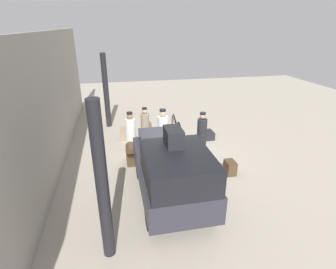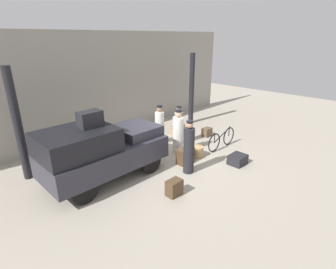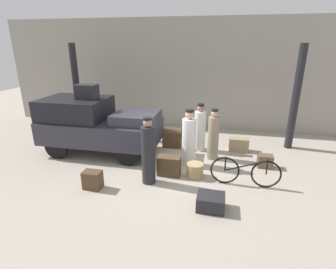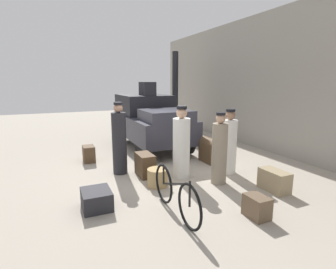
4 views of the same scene
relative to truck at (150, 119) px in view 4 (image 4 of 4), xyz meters
name	(u,v)px [view 4 (image 4 of 4)]	position (x,y,z in m)	size (l,w,h in m)	color
ground_plane	(158,168)	(2.32, -0.63, -1.00)	(30.00, 30.00, 0.00)	#A89E8E
station_building_facade	(278,83)	(2.32, 3.44, 1.25)	(16.00, 0.15, 4.50)	gray
canopy_pillar_left	(175,94)	(-1.65, 1.76, 0.76)	(0.26, 0.26, 3.52)	black
truck	(150,119)	(0.00, 0.00, 0.00)	(3.85, 1.77, 1.82)	black
bicycle	(175,193)	(4.74, -1.28, -0.61)	(1.78, 0.04, 0.80)	black
wicker_basket	(158,177)	(3.43, -1.09, -0.80)	(0.46, 0.46, 0.39)	tan
conductor_in_dark_uniform	(229,144)	(3.35, 0.88, -0.25)	(0.38, 0.38, 1.63)	white
porter_with_bicycle	(219,151)	(3.83, 0.25, -0.25)	(0.34, 0.34, 1.63)	gray
porter_lifting_near_truck	(119,141)	(2.26, -1.64, -0.17)	(0.36, 0.36, 1.80)	#232328
porter_standing_middle	(181,146)	(3.14, -0.36, -0.21)	(0.41, 0.41, 1.74)	white
suitcase_tan_flat	(89,154)	(0.94, -2.24, -0.76)	(0.46, 0.31, 0.47)	#4C3823
suitcase_black_upright	(97,199)	(3.94, -2.50, -0.83)	(0.62, 0.51, 0.34)	#232328
trunk_wicker_pale	(257,207)	(5.40, -0.06, -0.81)	(0.43, 0.30, 0.39)	brown
trunk_umber_medium	(274,181)	(4.68, 1.08, -0.77)	(0.65, 0.35, 0.45)	#9E8966
trunk_barrel_dark	(210,149)	(2.38, 0.95, -0.63)	(0.66, 0.37, 0.71)	#4C3823
trunk_large_brown	(145,165)	(2.70, -1.13, -0.72)	(0.64, 0.35, 0.56)	#4C3823
trunk_on_truck_roof	(147,89)	(-0.23, 0.00, 1.05)	(0.67, 0.42, 0.46)	#232328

